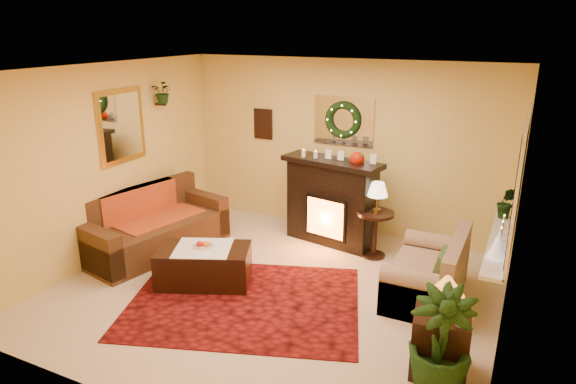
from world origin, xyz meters
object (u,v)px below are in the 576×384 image
at_px(side_table_round, 375,234).
at_px(end_table_square, 439,345).
at_px(fireplace, 331,206).
at_px(coffee_table, 204,268).
at_px(sofa, 155,222).
at_px(loveseat, 427,263).

xyz_separation_m(side_table_round, end_table_square, (1.26, -2.14, -0.05)).
xyz_separation_m(fireplace, coffee_table, (-0.93, -1.88, -0.34)).
height_order(sofa, fireplace, fireplace).
bearing_deg(side_table_round, sofa, -157.53).
bearing_deg(fireplace, loveseat, -21.70).
bearing_deg(side_table_round, fireplace, 163.83).
height_order(sofa, end_table_square, sofa).
xyz_separation_m(sofa, side_table_round, (2.82, 1.17, -0.10)).
distance_m(side_table_round, end_table_square, 2.48).
distance_m(side_table_round, coffee_table, 2.35).
relative_size(side_table_round, coffee_table, 0.58).
distance_m(sofa, loveseat, 3.70).
bearing_deg(coffee_table, sofa, 133.34).
bearing_deg(fireplace, end_table_square, -39.25).
xyz_separation_m(fireplace, end_table_square, (1.98, -2.35, -0.28)).
bearing_deg(loveseat, end_table_square, -73.63).
relative_size(sofa, end_table_square, 3.40).
xyz_separation_m(sofa, fireplace, (2.10, 1.37, 0.12)).
distance_m(sofa, end_table_square, 4.19).
xyz_separation_m(fireplace, loveseat, (1.59, -1.01, -0.13)).
relative_size(fireplace, side_table_round, 2.00).
bearing_deg(fireplace, side_table_round, -5.50).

